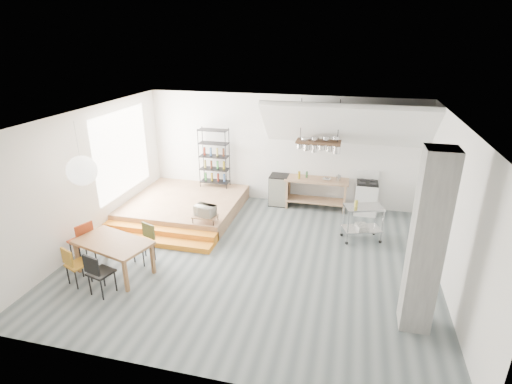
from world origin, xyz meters
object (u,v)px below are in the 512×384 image
(dining_table, at_px, (113,245))
(rolling_cart, at_px, (363,218))
(mini_fridge, at_px, (279,190))
(stove, at_px, (366,197))

(dining_table, height_order, rolling_cart, rolling_cart)
(rolling_cart, relative_size, mini_fridge, 1.11)
(mini_fridge, bearing_deg, rolling_cart, -35.64)
(dining_table, xyz_separation_m, mini_fridge, (2.67, 4.49, -0.21))
(rolling_cart, distance_m, mini_fridge, 2.96)
(stove, distance_m, dining_table, 6.82)
(dining_table, bearing_deg, mini_fridge, 74.87)
(mini_fridge, bearing_deg, dining_table, -120.71)
(stove, bearing_deg, mini_fridge, 178.99)
(stove, bearing_deg, rolling_cart, -93.41)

